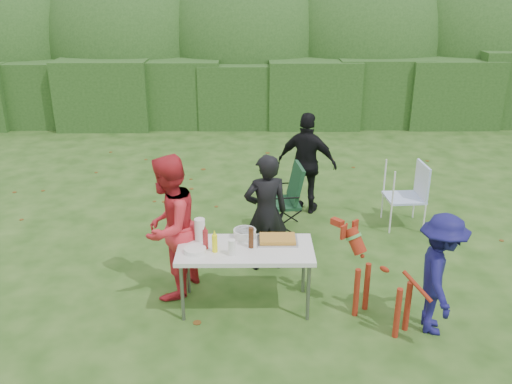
{
  "coord_description": "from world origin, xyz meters",
  "views": [
    {
      "loc": [
        0.19,
        -5.4,
        3.53
      ],
      "look_at": [
        0.24,
        0.89,
        1.0
      ],
      "focal_mm": 38.0,
      "sensor_mm": 36.0,
      "label": 1
    }
  ],
  "objects_px": {
    "person_red_jacket": "(169,227)",
    "beer_bottle": "(251,238)",
    "person_black_puffy": "(307,164)",
    "paper_towel_roll": "(200,230)",
    "lawn_chair": "(404,195)",
    "mustard_bottle": "(215,243)",
    "dog": "(383,282)",
    "person_cook": "(266,213)",
    "ketchup_bottle": "(205,239)",
    "folding_table": "(245,252)",
    "camping_chair": "(279,199)",
    "child": "(439,275)"
  },
  "relations": [
    {
      "from": "beer_bottle",
      "to": "person_black_puffy",
      "type": "bearing_deg",
      "value": 71.96
    },
    {
      "from": "person_red_jacket",
      "to": "beer_bottle",
      "type": "distance_m",
      "value": 0.98
    },
    {
      "from": "folding_table",
      "to": "child",
      "type": "bearing_deg",
      "value": -12.88
    },
    {
      "from": "person_red_jacket",
      "to": "paper_towel_roll",
      "type": "distance_m",
      "value": 0.37
    },
    {
      "from": "person_red_jacket",
      "to": "dog",
      "type": "bearing_deg",
      "value": 95.03
    },
    {
      "from": "folding_table",
      "to": "paper_towel_roll",
      "type": "distance_m",
      "value": 0.58
    },
    {
      "from": "dog",
      "to": "mustard_bottle",
      "type": "height_order",
      "value": "dog"
    },
    {
      "from": "person_red_jacket",
      "to": "person_black_puffy",
      "type": "bearing_deg",
      "value": 162.89
    },
    {
      "from": "folding_table",
      "to": "child",
      "type": "height_order",
      "value": "child"
    },
    {
      "from": "camping_chair",
      "to": "beer_bottle",
      "type": "bearing_deg",
      "value": 70.91
    },
    {
      "from": "camping_chair",
      "to": "paper_towel_roll",
      "type": "relative_size",
      "value": 3.97
    },
    {
      "from": "person_black_puffy",
      "to": "camping_chair",
      "type": "bearing_deg",
      "value": 80.28
    },
    {
      "from": "dog",
      "to": "folding_table",
      "type": "bearing_deg",
      "value": 34.98
    },
    {
      "from": "dog",
      "to": "mustard_bottle",
      "type": "xyz_separation_m",
      "value": [
        -1.79,
        0.25,
        0.34
      ]
    },
    {
      "from": "person_cook",
      "to": "camping_chair",
      "type": "bearing_deg",
      "value": -114.01
    },
    {
      "from": "folding_table",
      "to": "person_black_puffy",
      "type": "xyz_separation_m",
      "value": [
        0.93,
        2.67,
        0.12
      ]
    },
    {
      "from": "person_black_puffy",
      "to": "paper_towel_roll",
      "type": "bearing_deg",
      "value": 81.91
    },
    {
      "from": "lawn_chair",
      "to": "mustard_bottle",
      "type": "relative_size",
      "value": 4.92
    },
    {
      "from": "dog",
      "to": "mustard_bottle",
      "type": "distance_m",
      "value": 1.84
    },
    {
      "from": "person_black_puffy",
      "to": "camping_chair",
      "type": "distance_m",
      "value": 0.92
    },
    {
      "from": "person_cook",
      "to": "lawn_chair",
      "type": "xyz_separation_m",
      "value": [
        2.09,
        1.25,
        -0.28
      ]
    },
    {
      "from": "folding_table",
      "to": "person_cook",
      "type": "height_order",
      "value": "person_cook"
    },
    {
      "from": "folding_table",
      "to": "person_red_jacket",
      "type": "bearing_deg",
      "value": 161.89
    },
    {
      "from": "child",
      "to": "lawn_chair",
      "type": "xyz_separation_m",
      "value": [
        0.33,
        2.59,
        -0.17
      ]
    },
    {
      "from": "person_cook",
      "to": "paper_towel_roll",
      "type": "bearing_deg",
      "value": 29.93
    },
    {
      "from": "camping_chair",
      "to": "beer_bottle",
      "type": "xyz_separation_m",
      "value": [
        -0.4,
        -1.92,
        0.34
      ]
    },
    {
      "from": "child",
      "to": "camping_chair",
      "type": "xyz_separation_m",
      "value": [
        -1.54,
        2.39,
        -0.15
      ]
    },
    {
      "from": "dog",
      "to": "camping_chair",
      "type": "relative_size",
      "value": 1.02
    },
    {
      "from": "person_red_jacket",
      "to": "beer_bottle",
      "type": "height_order",
      "value": "person_red_jacket"
    },
    {
      "from": "person_black_puffy",
      "to": "ketchup_bottle",
      "type": "distance_m",
      "value": 3.01
    },
    {
      "from": "folding_table",
      "to": "camping_chair",
      "type": "distance_m",
      "value": 1.99
    },
    {
      "from": "camping_chair",
      "to": "person_black_puffy",
      "type": "bearing_deg",
      "value": -128.98
    },
    {
      "from": "beer_bottle",
      "to": "paper_towel_roll",
      "type": "relative_size",
      "value": 0.92
    },
    {
      "from": "child",
      "to": "camping_chair",
      "type": "relative_size",
      "value": 1.29
    },
    {
      "from": "beer_bottle",
      "to": "paper_towel_roll",
      "type": "bearing_deg",
      "value": 162.36
    },
    {
      "from": "person_cook",
      "to": "mustard_bottle",
      "type": "distance_m",
      "value": 1.13
    },
    {
      "from": "person_red_jacket",
      "to": "lawn_chair",
      "type": "bearing_deg",
      "value": 139.81
    },
    {
      "from": "person_cook",
      "to": "dog",
      "type": "height_order",
      "value": "person_cook"
    },
    {
      "from": "child",
      "to": "paper_towel_roll",
      "type": "bearing_deg",
      "value": 85.51
    },
    {
      "from": "camping_chair",
      "to": "ketchup_bottle",
      "type": "xyz_separation_m",
      "value": [
        -0.9,
        -1.94,
        0.33
      ]
    },
    {
      "from": "child",
      "to": "ketchup_bottle",
      "type": "height_order",
      "value": "child"
    },
    {
      "from": "person_red_jacket",
      "to": "dog",
      "type": "relative_size",
      "value": 1.62
    },
    {
      "from": "person_black_puffy",
      "to": "dog",
      "type": "bearing_deg",
      "value": 122.15
    },
    {
      "from": "beer_bottle",
      "to": "paper_towel_roll",
      "type": "height_order",
      "value": "paper_towel_roll"
    },
    {
      "from": "lawn_chair",
      "to": "ketchup_bottle",
      "type": "bearing_deg",
      "value": 33.84
    },
    {
      "from": "child",
      "to": "beer_bottle",
      "type": "distance_m",
      "value": 2.01
    },
    {
      "from": "person_red_jacket",
      "to": "lawn_chair",
      "type": "distance_m",
      "value": 3.72
    },
    {
      "from": "lawn_chair",
      "to": "mustard_bottle",
      "type": "bearing_deg",
      "value": 35.92
    },
    {
      "from": "folding_table",
      "to": "paper_towel_roll",
      "type": "xyz_separation_m",
      "value": [
        -0.51,
        0.19,
        0.18
      ]
    },
    {
      "from": "child",
      "to": "paper_towel_roll",
      "type": "xyz_separation_m",
      "value": [
        -2.52,
        0.65,
        0.2
      ]
    }
  ]
}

